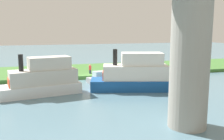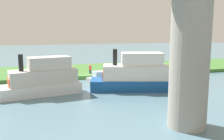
% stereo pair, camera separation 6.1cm
% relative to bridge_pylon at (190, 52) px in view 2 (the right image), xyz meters
% --- Properties ---
extents(ground_plane, '(160.00, 160.00, 0.00)m').
position_rel_bridge_pylon_xyz_m(ground_plane, '(2.98, -18.88, -5.36)').
color(ground_plane, slate).
extents(grassy_bank, '(80.00, 12.00, 0.50)m').
position_rel_bridge_pylon_xyz_m(grassy_bank, '(2.98, -24.88, -5.11)').
color(grassy_bank, '#427533').
rests_on(grassy_bank, ground).
extents(bridge_pylon, '(2.70, 2.70, 10.72)m').
position_rel_bridge_pylon_xyz_m(bridge_pylon, '(0.00, 0.00, 0.00)').
color(bridge_pylon, '#9E998E').
rests_on(bridge_pylon, ground).
extents(person_on_bank, '(0.51, 0.51, 1.39)m').
position_rel_bridge_pylon_xyz_m(person_on_bank, '(2.86, -20.51, -4.16)').
color(person_on_bank, '#2D334C').
rests_on(person_on_bank, grassy_bank).
extents(mooring_post, '(0.20, 0.20, 0.78)m').
position_rel_bridge_pylon_xyz_m(mooring_post, '(8.29, -20.13, -4.47)').
color(mooring_post, brown).
rests_on(mooring_post, grassy_bank).
extents(houseboat_blue, '(9.61, 5.36, 4.67)m').
position_rel_bridge_pylon_xyz_m(houseboat_blue, '(-0.40, -11.52, -3.63)').
color(houseboat_blue, '#195199').
rests_on(houseboat_blue, ground).
extents(motorboat_red, '(4.63, 2.54, 1.46)m').
position_rel_bridge_pylon_xyz_m(motorboat_red, '(1.97, -16.63, -4.84)').
color(motorboat_red, '#99999E').
rests_on(motorboat_red, ground).
extents(skiff_small, '(8.92, 4.32, 4.37)m').
position_rel_bridge_pylon_xyz_m(skiff_small, '(9.73, -12.26, -3.74)').
color(skiff_small, white).
rests_on(skiff_small, ground).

